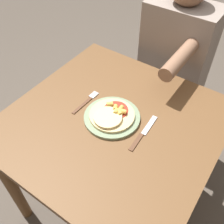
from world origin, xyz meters
TOP-DOWN VIEW (x-y plane):
  - ground_plane at (0.00, 0.00)m, footprint 8.00×8.00m
  - dining_table at (0.00, 0.00)m, footprint 0.90×0.89m
  - plate at (-0.01, 0.01)m, footprint 0.25×0.25m
  - pizza at (-0.01, 0.01)m, footprint 0.20×0.20m
  - fork at (-0.17, 0.03)m, footprint 0.03×0.18m
  - knife at (0.15, 0.01)m, footprint 0.03×0.22m
  - person_diner at (-0.00, 0.64)m, footprint 0.39×0.52m

SIDE VIEW (x-z plane):
  - ground_plane at x=0.00m, z-range 0.00..0.00m
  - dining_table at x=0.00m, z-range 0.25..1.03m
  - person_diner at x=0.00m, z-range 0.11..1.36m
  - fork at x=-0.17m, z-range 0.78..0.78m
  - knife at x=0.15m, z-range 0.78..0.78m
  - plate at x=-0.01m, z-range 0.78..0.79m
  - pizza at x=-0.01m, z-range 0.79..0.82m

